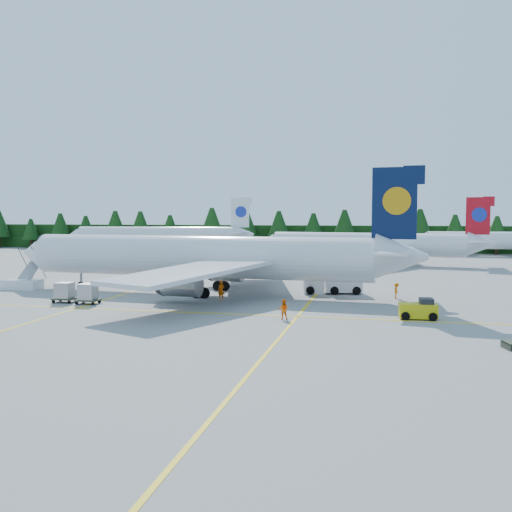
% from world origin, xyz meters
% --- Properties ---
extents(ground, '(320.00, 320.00, 0.00)m').
position_xyz_m(ground, '(0.00, 0.00, 0.00)').
color(ground, gray).
rests_on(ground, ground).
extents(taxi_stripe_a, '(0.25, 120.00, 0.01)m').
position_xyz_m(taxi_stripe_a, '(-14.00, 20.00, 0.01)').
color(taxi_stripe_a, yellow).
rests_on(taxi_stripe_a, ground).
extents(taxi_stripe_b, '(0.25, 120.00, 0.01)m').
position_xyz_m(taxi_stripe_b, '(6.00, 20.00, 0.01)').
color(taxi_stripe_b, yellow).
rests_on(taxi_stripe_b, ground).
extents(taxi_stripe_cross, '(80.00, 0.25, 0.01)m').
position_xyz_m(taxi_stripe_cross, '(0.00, -6.00, 0.01)').
color(taxi_stripe_cross, yellow).
rests_on(taxi_stripe_cross, ground).
extents(treeline_hedge, '(220.00, 4.00, 6.00)m').
position_xyz_m(treeline_hedge, '(0.00, 82.00, 3.00)').
color(treeline_hedge, black).
rests_on(treeline_hedge, ground).
extents(airliner_navy, '(44.51, 36.51, 12.94)m').
position_xyz_m(airliner_navy, '(-7.28, 5.58, 3.89)').
color(airliner_navy, silver).
rests_on(airliner_navy, ground).
extents(airliner_red, '(38.47, 31.40, 11.25)m').
position_xyz_m(airliner_red, '(9.44, 47.36, 3.38)').
color(airliner_red, silver).
rests_on(airliner_red, ground).
extents(airliner_far_left, '(41.79, 7.80, 12.15)m').
position_xyz_m(airliner_far_left, '(-38.25, 67.93, 3.81)').
color(airliner_far_left, silver).
rests_on(airliner_far_left, ground).
extents(airliner_far_right, '(36.18, 4.31, 10.52)m').
position_xyz_m(airliner_far_right, '(36.37, 72.02, 3.30)').
color(airliner_far_right, silver).
rests_on(airliner_far_right, ground).
extents(airstairs, '(4.18, 5.68, 3.75)m').
position_xyz_m(airstairs, '(-27.03, 4.94, 0.82)').
color(airstairs, silver).
rests_on(airstairs, ground).
extents(service_truck, '(6.46, 3.39, 2.96)m').
position_xyz_m(service_truck, '(7.63, 8.83, 1.47)').
color(service_truck, white).
rests_on(service_truck, ground).
extents(baggage_tug, '(3.05, 1.76, 1.58)m').
position_xyz_m(baggage_tug, '(15.75, -4.85, 0.78)').
color(baggage_tug, '#CBB80B').
rests_on(baggage_tug, ground).
extents(uld_pair, '(4.83, 2.07, 1.61)m').
position_xyz_m(uld_pair, '(-15.65, -3.36, 1.09)').
color(uld_pair, '#363C2C').
rests_on(uld_pair, ground).
extents(crew_a, '(0.79, 0.61, 1.94)m').
position_xyz_m(crew_a, '(-2.74, 1.66, 0.97)').
color(crew_a, '#F95805').
rests_on(crew_a, ground).
extents(crew_b, '(0.82, 0.65, 1.63)m').
position_xyz_m(crew_b, '(5.08, -7.39, 0.81)').
color(crew_b, '#FF6005').
rests_on(crew_b, ground).
extents(crew_c, '(0.58, 0.74, 1.58)m').
position_xyz_m(crew_c, '(14.24, 6.36, 0.79)').
color(crew_c, orange).
rests_on(crew_c, ground).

